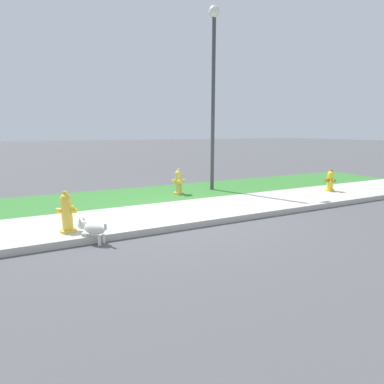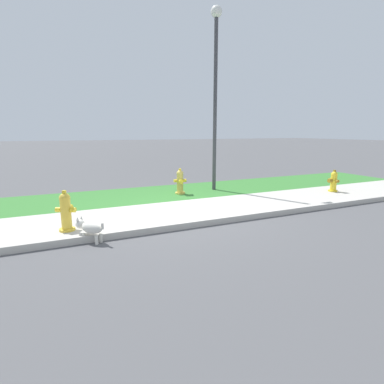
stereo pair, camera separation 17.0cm
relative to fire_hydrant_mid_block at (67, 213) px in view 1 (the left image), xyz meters
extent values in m
plane|color=#515154|center=(2.26, 0.37, -0.36)|extent=(120.00, 120.00, 0.00)
cube|color=#BCB7AD|center=(2.26, 0.37, -0.35)|extent=(18.00, 2.02, 0.01)
cube|color=#387A33|center=(2.26, 2.55, -0.36)|extent=(18.00, 2.34, 0.01)
cube|color=#BCB7AD|center=(2.26, -0.72, -0.30)|extent=(18.00, 0.16, 0.12)
cylinder|color=gold|center=(0.00, -0.01, -0.33)|extent=(0.28, 0.28, 0.05)
cylinder|color=gold|center=(0.00, -0.01, -0.03)|extent=(0.18, 0.18, 0.56)
sphere|color=gold|center=(0.00, -0.01, 0.25)|extent=(0.19, 0.19, 0.19)
cube|color=yellow|center=(0.00, -0.01, 0.36)|extent=(0.08, 0.08, 0.06)
cylinder|color=yellow|center=(-0.12, 0.06, 0.04)|extent=(0.12, 0.12, 0.09)
cylinder|color=yellow|center=(0.12, -0.07, 0.04)|extent=(0.12, 0.12, 0.09)
cylinder|color=yellow|center=(0.06, 0.12, 0.04)|extent=(0.15, 0.14, 0.12)
cylinder|color=gold|center=(3.10, 2.22, -0.33)|extent=(0.29, 0.29, 0.05)
cylinder|color=gold|center=(3.10, 2.22, -0.04)|extent=(0.19, 0.19, 0.54)
sphere|color=gold|center=(3.10, 2.22, 0.23)|extent=(0.19, 0.19, 0.19)
cube|color=yellow|center=(3.10, 2.22, 0.35)|extent=(0.06, 0.06, 0.06)
cylinder|color=yellow|center=(3.23, 2.20, 0.03)|extent=(0.10, 0.10, 0.09)
cylinder|color=yellow|center=(2.96, 2.24, 0.03)|extent=(0.10, 0.10, 0.09)
cylinder|color=yellow|center=(3.08, 2.08, 0.03)|extent=(0.13, 0.12, 0.12)
cylinder|color=yellow|center=(7.39, 0.63, -0.33)|extent=(0.27, 0.27, 0.05)
cylinder|color=yellow|center=(7.39, 0.63, -0.07)|extent=(0.17, 0.17, 0.47)
sphere|color=yellow|center=(7.39, 0.63, 0.16)|extent=(0.18, 0.18, 0.18)
cube|color=olive|center=(7.39, 0.63, 0.27)|extent=(0.06, 0.06, 0.06)
cylinder|color=olive|center=(7.37, 0.50, -0.02)|extent=(0.10, 0.10, 0.09)
cylinder|color=olive|center=(7.40, 0.76, -0.02)|extent=(0.10, 0.10, 0.09)
cylinder|color=olive|center=(7.25, 0.65, -0.02)|extent=(0.11, 0.13, 0.12)
ellipsoid|color=silver|center=(0.35, -0.78, -0.11)|extent=(0.41, 0.42, 0.19)
sphere|color=silver|center=(0.19, -0.61, -0.08)|extent=(0.15, 0.15, 0.15)
sphere|color=black|center=(0.14, -0.55, -0.09)|extent=(0.03, 0.03, 0.03)
cone|color=silver|center=(0.15, -0.63, 0.02)|extent=(0.07, 0.07, 0.07)
cone|color=silver|center=(0.22, -0.57, 0.02)|extent=(0.07, 0.07, 0.07)
cylinder|color=silver|center=(0.23, -0.72, -0.28)|extent=(0.05, 0.05, 0.15)
cylinder|color=silver|center=(0.30, -0.65, -0.28)|extent=(0.05, 0.05, 0.15)
cylinder|color=silver|center=(0.40, -0.91, -0.28)|extent=(0.05, 0.05, 0.15)
cylinder|color=silver|center=(0.48, -0.84, -0.28)|extent=(0.05, 0.05, 0.15)
cylinder|color=silver|center=(0.50, -0.94, -0.06)|extent=(0.04, 0.04, 0.10)
cylinder|color=#3D3D42|center=(4.30, 2.39, 2.11)|extent=(0.11, 0.11, 4.94)
sphere|color=silver|center=(4.30, 2.39, 4.67)|extent=(0.32, 0.32, 0.32)
camera|label=1|loc=(-0.22, -5.58, 1.41)|focal=28.00mm
camera|label=2|loc=(-0.06, -5.65, 1.41)|focal=28.00mm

